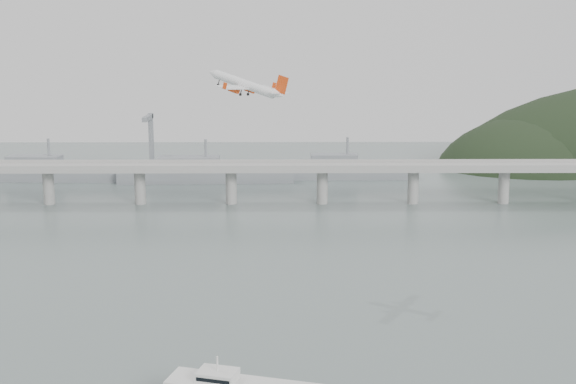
{
  "coord_description": "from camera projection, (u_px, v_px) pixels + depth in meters",
  "views": [
    {
      "loc": [
        -2.21,
        -213.99,
        90.77
      ],
      "look_at": [
        0.0,
        55.0,
        36.0
      ],
      "focal_mm": 48.0,
      "sensor_mm": 36.0,
      "label": 1
    }
  ],
  "objects": [
    {
      "name": "distant_fleet",
      "position": [
        39.0,
        172.0,
        485.05
      ],
      "size": [
        453.0,
        60.9,
        40.0
      ],
      "color": "slate",
      "rests_on": "ground"
    },
    {
      "name": "ground",
      "position": [
        290.0,
        348.0,
        227.8
      ],
      "size": [
        900.0,
        900.0,
        0.0
      ],
      "primitive_type": "plane",
      "color": "slate",
      "rests_on": "ground"
    },
    {
      "name": "airliner",
      "position": [
        246.0,
        85.0,
        275.14
      ],
      "size": [
        30.89,
        29.44,
        11.21
      ],
      "rotation": [
        0.05,
        -0.25,
        2.58
      ],
      "color": "white",
      "rests_on": "ground"
    },
    {
      "name": "bridge",
      "position": [
        284.0,
        172.0,
        420.25
      ],
      "size": [
        800.0,
        22.0,
        23.9
      ],
      "color": "#969693",
      "rests_on": "ground"
    }
  ]
}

